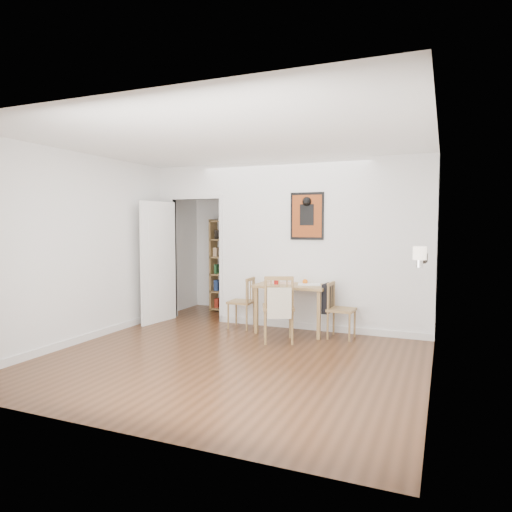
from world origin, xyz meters
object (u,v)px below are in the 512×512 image
at_px(bookshelf, 230,266).
at_px(ceramic_jar_a, 422,258).
at_px(notebook, 309,284).
at_px(orange_fruit, 305,282).
at_px(ceramic_jar_b, 424,258).
at_px(mantel_lamp, 420,254).
at_px(fireplace, 425,311).
at_px(dining_table, 293,290).
at_px(chair_left, 241,302).
at_px(chair_right, 340,309).
at_px(chair_front, 278,308).
at_px(red_glass, 277,281).

xyz_separation_m(bookshelf, ceramic_jar_a, (3.44, -1.82, 0.37)).
bearing_deg(ceramic_jar_a, notebook, 156.06).
xyz_separation_m(orange_fruit, ceramic_jar_b, (1.69, -0.59, 0.45)).
bearing_deg(notebook, mantel_lamp, -38.21).
bearing_deg(fireplace, ceramic_jar_b, 97.93).
bearing_deg(ceramic_jar_b, notebook, 161.25).
distance_m(dining_table, chair_left, 0.87).
bearing_deg(orange_fruit, mantel_lamp, -37.83).
distance_m(chair_right, chair_front, 0.91).
xyz_separation_m(fireplace, red_glass, (-2.12, 0.74, 0.16)).
distance_m(dining_table, fireplace, 2.08).
xyz_separation_m(red_glass, orange_fruit, (0.39, 0.17, -0.01)).
distance_m(orange_fruit, notebook, 0.09).
height_order(chair_left, red_glass, red_glass).
bearing_deg(chair_right, orange_fruit, 165.68).
height_order(fireplace, red_glass, fireplace).
height_order(orange_fruit, mantel_lamp, mantel_lamp).
height_order(chair_front, ceramic_jar_a, ceramic_jar_a).
height_order(red_glass, mantel_lamp, mantel_lamp).
bearing_deg(notebook, chair_right, -11.71).
bearing_deg(orange_fruit, chair_left, -174.96).
relative_size(fireplace, orange_fruit, 15.74).
height_order(chair_left, bookshelf, bookshelf).
xyz_separation_m(dining_table, mantel_lamp, (1.84, -1.24, 0.66)).
distance_m(notebook, ceramic_jar_a, 1.81).
xyz_separation_m(chair_front, notebook, (0.26, 0.62, 0.26)).
xyz_separation_m(chair_left, red_glass, (0.62, -0.08, 0.38)).
bearing_deg(ceramic_jar_b, dining_table, 164.01).
bearing_deg(ceramic_jar_b, chair_front, -177.74).
bearing_deg(dining_table, chair_right, -6.76).
height_order(red_glass, ceramic_jar_b, ceramic_jar_b).
distance_m(chair_left, fireplace, 2.87).
bearing_deg(notebook, ceramic_jar_a, -23.94).
xyz_separation_m(orange_fruit, notebook, (0.08, -0.04, -0.03)).
bearing_deg(red_glass, chair_left, 172.85).
bearing_deg(mantel_lamp, chair_right, 133.79).
bearing_deg(bookshelf, notebook, -31.06).
xyz_separation_m(red_glass, mantel_lamp, (2.06, -1.13, 0.52)).
height_order(bookshelf, ceramic_jar_b, bookshelf).
relative_size(dining_table, chair_front, 1.14).
height_order(chair_right, fireplace, fireplace).
height_order(mantel_lamp, ceramic_jar_b, mantel_lamp).
height_order(dining_table, chair_left, chair_left).
bearing_deg(fireplace, chair_right, 146.80).
distance_m(chair_left, ceramic_jar_b, 2.86).
distance_m(dining_table, ceramic_jar_b, 2.02).
bearing_deg(notebook, bookshelf, 148.94).
relative_size(orange_fruit, ceramic_jar_b, 0.72).
relative_size(chair_right, fireplace, 0.64).
relative_size(chair_left, chair_right, 1.00).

